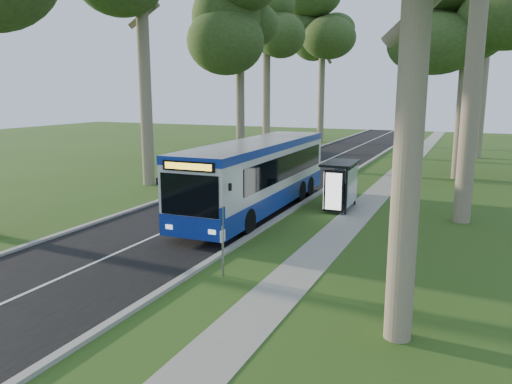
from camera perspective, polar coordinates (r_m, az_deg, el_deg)
ground at (r=19.63m, az=-0.71°, el=-5.24°), size 120.00×120.00×0.00m
road at (r=29.91m, az=1.14°, el=0.56°), size 7.00×100.00×0.02m
kerb_east at (r=28.75m, az=7.59°, el=0.13°), size 0.25×100.00×0.12m
kerb_west at (r=31.39m, az=-4.77°, el=1.13°), size 0.25×100.00×0.12m
centre_line at (r=29.90m, az=1.14°, el=0.58°), size 0.12×100.00×0.00m
footpath at (r=28.10m, az=13.46°, el=-0.46°), size 1.50×100.00×0.02m
bus at (r=23.50m, az=0.15°, el=1.87°), size 2.86×12.68×3.35m
bus_stop_sign at (r=15.28m, az=-3.84°, el=-4.62°), size 0.08×0.31×2.22m
bus_shelter at (r=24.05m, az=9.68°, el=1.65°), size 1.55×2.74×2.31m
litter_bin at (r=25.78m, az=9.51°, el=-0.17°), size 0.59×0.59×1.04m
car_white at (r=44.54m, az=2.50°, el=5.12°), size 2.79×4.93×1.58m
car_silver at (r=47.73m, az=2.78°, el=5.41°), size 2.52×4.43×1.38m
tree_west_c at (r=39.20m, az=-1.85°, el=17.98°), size 5.20×5.20×13.68m
tree_west_d at (r=49.50m, az=1.24°, el=20.41°), size 5.20×5.20×18.16m
tree_west_e at (r=57.88m, az=7.65°, el=17.99°), size 5.20×5.20×16.78m
tree_east_c at (r=35.43m, az=23.14°, el=17.96°), size 5.20×5.20×13.78m
tree_east_d at (r=47.45m, az=25.04°, el=17.13°), size 5.20×5.20×15.17m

